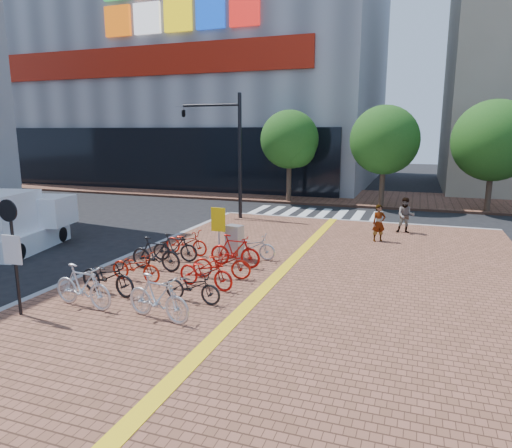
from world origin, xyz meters
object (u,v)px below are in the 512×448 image
at_px(bike_3, 156,254).
at_px(utility_box, 235,242).
at_px(yellow_sign, 218,224).
at_px(pedestrian_b, 406,215).
at_px(bike_1, 108,276).
at_px(bike_11, 252,246).
at_px(bike_9, 222,263).
at_px(bike_8, 206,272).
at_px(bike_5, 186,242).
at_px(bike_4, 175,247).
at_px(bike_7, 192,286).
at_px(box_truck, 20,223).
at_px(notice_sign, 12,243).
at_px(pedestrian_a, 379,223).
at_px(bike_6, 158,298).
at_px(bike_2, 136,267).
at_px(bike_10, 235,251).
at_px(bike_0, 83,286).
at_px(traffic_light_pole, 213,133).

bearing_deg(bike_3, utility_box, -40.32).
bearing_deg(yellow_sign, pedestrian_b, 49.50).
relative_size(bike_3, yellow_sign, 0.96).
height_order(bike_1, bike_11, bike_1).
bearing_deg(bike_9, utility_box, 0.90).
xyz_separation_m(bike_8, bike_9, (0.08, 0.97, 0.00)).
bearing_deg(bike_5, bike_3, -175.15).
relative_size(bike_4, bike_9, 0.89).
relative_size(bike_7, box_truck, 0.38).
relative_size(bike_11, notice_sign, 0.60).
bearing_deg(pedestrian_a, bike_6, -141.90).
xyz_separation_m(pedestrian_b, box_truck, (-14.48, -7.83, 0.17)).
relative_size(bike_8, bike_11, 1.05).
bearing_deg(utility_box, bike_2, -120.61).
distance_m(bike_2, bike_9, 2.65).
height_order(bike_10, notice_sign, notice_sign).
relative_size(bike_1, bike_6, 1.04).
bearing_deg(bike_10, bike_2, 139.15).
xyz_separation_m(bike_0, utility_box, (2.01, 5.62, 0.05)).
bearing_deg(bike_7, bike_11, 3.61).
height_order(pedestrian_a, traffic_light_pole, traffic_light_pole).
relative_size(bike_6, bike_10, 1.04).
bearing_deg(bike_2, pedestrian_b, -34.26).
bearing_deg(bike_2, pedestrian_a, -36.78).
height_order(bike_0, traffic_light_pole, traffic_light_pole).
relative_size(pedestrian_b, box_truck, 0.37).
relative_size(bike_4, box_truck, 0.38).
height_order(bike_3, bike_9, bike_3).
height_order(bike_4, bike_9, bike_4).
distance_m(bike_4, pedestrian_a, 8.62).
distance_m(bike_6, bike_10, 4.82).
bearing_deg(box_truck, bike_10, 1.88).
xyz_separation_m(bike_8, traffic_light_pole, (-4.65, 10.80, 4.00)).
xyz_separation_m(bike_4, bike_7, (2.44, -3.37, -0.05)).
xyz_separation_m(bike_1, bike_3, (0.06, 2.44, 0.04)).
bearing_deg(bike_8, bike_6, -172.11).
distance_m(bike_5, pedestrian_b, 10.16).
distance_m(bike_4, bike_6, 5.22).
height_order(bike_3, bike_8, bike_3).
xyz_separation_m(bike_4, pedestrian_a, (6.59, 5.55, 0.28)).
distance_m(utility_box, notice_sign, 7.43).
relative_size(bike_2, bike_11, 0.99).
xyz_separation_m(bike_9, bike_11, (0.12, 2.43, -0.02)).
distance_m(bike_2, pedestrian_b, 12.58).
relative_size(bike_11, pedestrian_b, 1.10).
relative_size(bike_2, bike_4, 1.06).
height_order(pedestrian_a, notice_sign, notice_sign).
bearing_deg(utility_box, pedestrian_a, 44.58).
height_order(bike_1, bike_4, bike_1).
relative_size(bike_3, pedestrian_b, 1.15).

